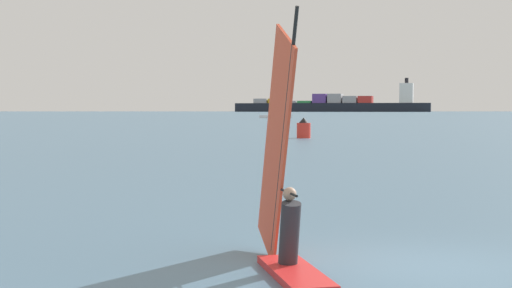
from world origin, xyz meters
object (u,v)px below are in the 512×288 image
object	(u,v)px
cargo_ship	(336,104)
channel_buoy	(304,129)
windsurfer	(285,203)
small_sailboat	(276,115)

from	to	relation	value
cargo_ship	channel_buoy	world-z (taller)	cargo_ship
windsurfer	small_sailboat	distance (m)	222.97
channel_buoy	small_sailboat	size ratio (longest dim) A/B	0.18
windsurfer	small_sailboat	xyz separation A→B (m)	(-59.05, 215.01, -0.22)
windsurfer	cargo_ship	bearing A→B (deg)	162.22
windsurfer	small_sailboat	bearing A→B (deg)	166.89
channel_buoy	small_sailboat	bearing A→B (deg)	106.21
cargo_ship	channel_buoy	xyz separation A→B (m)	(143.49, -772.15, -7.54)
windsurfer	cargo_ship	distance (m)	842.49
cargo_ship	channel_buoy	distance (m)	785.40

